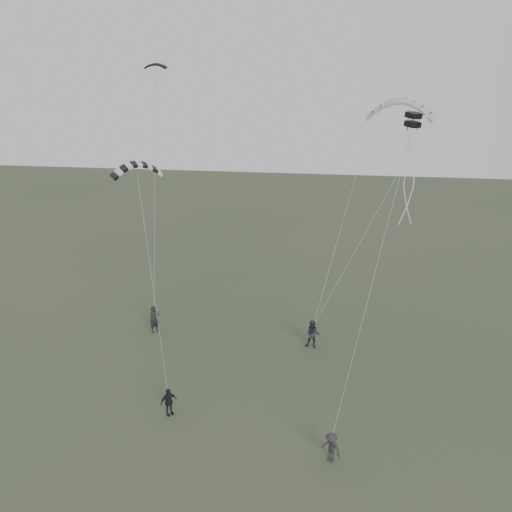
# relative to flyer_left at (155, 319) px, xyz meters

# --- Properties ---
(ground) EXTENTS (140.00, 140.00, 0.00)m
(ground) POSITION_rel_flyer_left_xyz_m (6.52, -6.65, -0.96)
(ground) COLOR #37412C
(ground) RESTS_ON ground
(flyer_left) EXTENTS (0.82, 0.82, 1.92)m
(flyer_left) POSITION_rel_flyer_left_xyz_m (0.00, 0.00, 0.00)
(flyer_left) COLOR black
(flyer_left) RESTS_ON ground
(flyer_right) EXTENTS (1.01, 0.84, 1.91)m
(flyer_right) POSITION_rel_flyer_left_xyz_m (10.85, -0.47, -0.01)
(flyer_right) COLOR #28282E
(flyer_right) RESTS_ON ground
(flyer_center) EXTENTS (0.91, 0.90, 1.54)m
(flyer_center) POSITION_rel_flyer_left_xyz_m (3.84, -8.55, -0.19)
(flyer_center) COLOR black
(flyer_center) RESTS_ON ground
(flyer_far) EXTENTS (1.11, 0.99, 1.49)m
(flyer_far) POSITION_rel_flyer_left_xyz_m (12.20, -10.63, -0.22)
(flyer_far) COLOR #27262B
(flyer_far) RESTS_ON ground
(kite_dark_small) EXTENTS (1.53, 0.69, 0.58)m
(kite_dark_small) POSITION_rel_flyer_left_xyz_m (-0.43, 4.60, 16.49)
(kite_dark_small) COLOR black
(kite_dark_small) RESTS_ON flyer_left
(kite_pale_large) EXTENTS (4.67, 2.52, 1.99)m
(kite_pale_large) POSITION_rel_flyer_left_xyz_m (15.72, 5.29, 14.22)
(kite_pale_large) COLOR #A5A7AA
(kite_pale_large) RESTS_ON flyer_right
(kite_striped) EXTENTS (2.70, 2.29, 1.20)m
(kite_striped) POSITION_rel_flyer_left_xyz_m (1.39, -4.36, 11.35)
(kite_striped) COLOR black
(kite_striped) RESTS_ON flyer_center
(kite_box) EXTENTS (0.94, 0.96, 0.80)m
(kite_box) POSITION_rel_flyer_left_xyz_m (15.54, -2.06, 13.61)
(kite_box) COLOR black
(kite_box) RESTS_ON flyer_far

